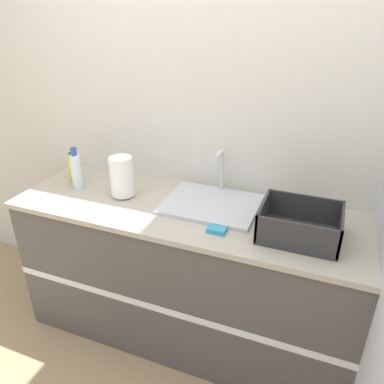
{
  "coord_description": "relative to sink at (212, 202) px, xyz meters",
  "views": [
    {
      "loc": [
        0.69,
        -1.34,
        1.87
      ],
      "look_at": [
        0.05,
        0.28,
        1.01
      ],
      "focal_mm": 35.0,
      "sensor_mm": 36.0,
      "label": 1
    }
  ],
  "objects": [
    {
      "name": "sponge",
      "position": [
        0.11,
        -0.25,
        -0.01
      ],
      "size": [
        0.09,
        0.06,
        0.02
      ],
      "color": "#3399BF",
      "rests_on": "counter_cabinet"
    },
    {
      "name": "counter_cabinet",
      "position": [
        -0.12,
        -0.08,
        -0.46
      ],
      "size": [
        1.94,
        0.65,
        0.89
      ],
      "color": "#514C47",
      "rests_on": "ground_plane"
    },
    {
      "name": "paper_towel_roll",
      "position": [
        -0.51,
        -0.08,
        0.1
      ],
      "size": [
        0.13,
        0.13,
        0.24
      ],
      "color": "#4C4C51",
      "rests_on": "counter_cabinet"
    },
    {
      "name": "ground_plane",
      "position": [
        -0.12,
        -0.39,
        -0.91
      ],
      "size": [
        12.0,
        12.0,
        0.0
      ],
      "primitive_type": "plane",
      "color": "tan"
    },
    {
      "name": "dish_rack",
      "position": [
        0.49,
        -0.14,
        0.04
      ],
      "size": [
        0.37,
        0.3,
        0.15
      ],
      "color": "#2D2D2D",
      "rests_on": "counter_cabinet"
    },
    {
      "name": "wall_back",
      "position": [
        -0.12,
        0.26,
        0.39
      ],
      "size": [
        4.31,
        0.06,
        2.6
      ],
      "color": "beige",
      "rests_on": "ground_plane"
    },
    {
      "name": "bottle_yellow",
      "position": [
        -0.9,
        -0.01,
        0.06
      ],
      "size": [
        0.06,
        0.06,
        0.19
      ],
      "color": "yellow",
      "rests_on": "counter_cabinet"
    },
    {
      "name": "sink",
      "position": [
        0.0,
        0.0,
        0.0
      ],
      "size": [
        0.51,
        0.41,
        0.27
      ],
      "color": "silver",
      "rests_on": "counter_cabinet"
    },
    {
      "name": "bottle_clear",
      "position": [
        -0.82,
        -0.09,
        0.1
      ],
      "size": [
        0.06,
        0.06,
        0.26
      ],
      "color": "silver",
      "rests_on": "counter_cabinet"
    }
  ]
}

